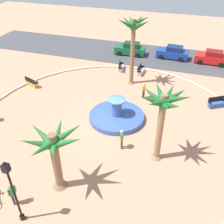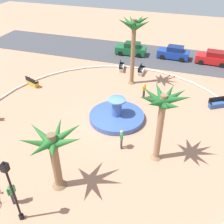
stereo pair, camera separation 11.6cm
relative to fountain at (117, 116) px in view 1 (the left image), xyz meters
name	(u,v)px [view 1 (the left image)]	position (x,y,z in m)	size (l,w,h in m)	color
ground_plane	(110,123)	(-0.38, -0.71, -0.30)	(80.00, 80.00, 0.00)	tan
plaza_curb	(110,122)	(-0.38, -0.71, -0.20)	(23.07, 23.07, 0.20)	silver
street_asphalt	(147,55)	(-0.38, 15.22, -0.28)	(48.00, 8.00, 0.03)	#424247
fountain	(117,116)	(0.00, 0.00, 0.00)	(4.78, 4.78, 2.03)	#38569E
palm_tree_near_fountain	(163,108)	(4.13, -3.65, 3.99)	(3.32, 3.26, 5.54)	#8E6B4C
palm_tree_by_curb	(54,149)	(-1.29, -8.08, 2.91)	(3.72, 3.71, 4.47)	brown
palm_tree_mid_plaza	(133,33)	(-0.46, 6.87, 5.20)	(3.39, 3.51, 7.05)	brown
bench_east	(216,104)	(8.28, 4.70, 0.05)	(1.62, 1.27, 1.00)	#335BA8
bench_west	(32,83)	(-10.35, 2.96, 0.05)	(1.67, 1.03, 1.00)	gold
bench_north	(121,68)	(-2.41, 9.59, 0.05)	(0.80, 1.67, 1.00)	beige
bench_southeast	(141,71)	(0.04, 9.39, 0.05)	(0.57, 1.62, 1.00)	beige
lamppost	(13,188)	(-2.24, -10.81, 2.32)	(0.32, 0.32, 4.47)	black
person_cyclist_helmet	(13,193)	(-3.22, -10.06, 0.64)	(0.29, 0.51, 1.67)	#33333D
person_cyclist_photo	(122,138)	(1.45, -3.46, 0.65)	(0.32, 0.50, 1.69)	#33333D
person_pedestrian_stroll	(144,90)	(1.46, 4.23, 0.62)	(0.30, 0.51, 1.65)	#33333D
parked_car_leftmost	(130,49)	(-2.61, 14.79, 0.48)	(4.06, 2.04, 1.67)	#145B2D
parked_car_second	(173,53)	(2.98, 15.20, 0.48)	(4.08, 2.07, 1.67)	navy
parked_car_third	(212,58)	(7.82, 15.03, 0.48)	(4.08, 2.07, 1.67)	red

